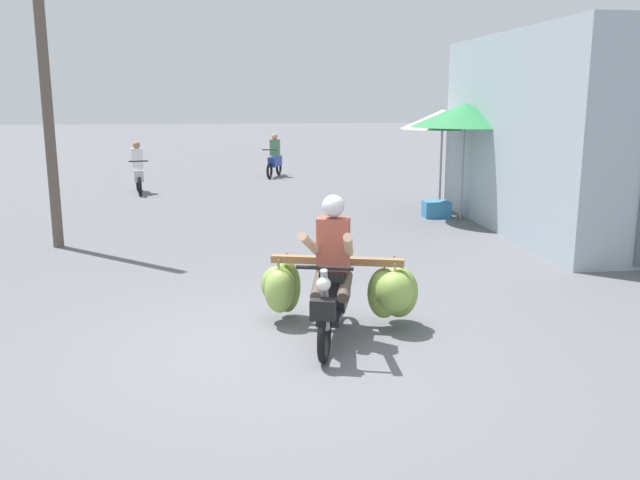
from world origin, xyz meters
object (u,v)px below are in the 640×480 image
at_px(motorbike_distant_ahead_left, 275,159).
at_px(utility_pole, 43,50).
at_px(market_umbrella_near_shop, 465,115).
at_px(market_umbrella_further_along, 443,119).
at_px(motorbike_distant_ahead_right, 138,172).
at_px(produce_crate, 436,209).
at_px(motorbike_main_loaded, 345,286).

distance_m(motorbike_distant_ahead_left, utility_pole, 11.31).
relative_size(motorbike_distant_ahead_left, market_umbrella_near_shop, 0.63).
bearing_deg(utility_pole, market_umbrella_further_along, 23.29).
bearing_deg(motorbike_distant_ahead_right, produce_crate, -34.01).
bearing_deg(market_umbrella_near_shop, motorbike_main_loaded, -118.79).
relative_size(motorbike_distant_ahead_left, produce_crate, 2.78).
relative_size(market_umbrella_near_shop, market_umbrella_further_along, 1.08).
bearing_deg(motorbike_distant_ahead_right, market_umbrella_further_along, -23.52).
bearing_deg(motorbike_main_loaded, market_umbrella_near_shop, 61.21).
bearing_deg(motorbike_distant_ahead_right, utility_pole, -94.25).
xyz_separation_m(motorbike_main_loaded, motorbike_distant_ahead_right, (-3.79, 11.52, 0.06)).
bearing_deg(motorbike_distant_ahead_right, motorbike_distant_ahead_left, 40.61).
xyz_separation_m(motorbike_main_loaded, market_umbrella_further_along, (3.67, 8.27, 1.55)).
relative_size(motorbike_distant_ahead_right, produce_crate, 2.87).
bearing_deg(motorbike_main_loaded, market_umbrella_further_along, 66.07).
relative_size(motorbike_main_loaded, market_umbrella_further_along, 0.83).
relative_size(market_umbrella_further_along, produce_crate, 4.08).
bearing_deg(market_umbrella_further_along, utility_pole, -156.71).
distance_m(motorbike_main_loaded, market_umbrella_further_along, 9.18).
bearing_deg(motorbike_distant_ahead_left, produce_crate, -69.44).
xyz_separation_m(motorbike_distant_ahead_right, utility_pole, (-0.50, -6.67, 2.76)).
xyz_separation_m(motorbike_distant_ahead_left, market_umbrella_further_along, (3.54, -6.61, 1.49)).
xyz_separation_m(motorbike_main_loaded, utility_pole, (-4.29, 4.85, 2.82)).
height_order(motorbike_distant_ahead_left, market_umbrella_near_shop, market_umbrella_near_shop).
distance_m(motorbike_main_loaded, utility_pole, 7.06).
bearing_deg(motorbike_distant_ahead_left, market_umbrella_further_along, -61.85).
bearing_deg(motorbike_distant_ahead_left, motorbike_main_loaded, -90.52).
height_order(produce_crate, utility_pole, utility_pole).
relative_size(motorbike_distant_ahead_left, motorbike_distant_ahead_right, 0.97).
xyz_separation_m(motorbike_main_loaded, motorbike_distant_ahead_left, (0.13, 14.89, 0.06)).
bearing_deg(utility_pole, motorbike_distant_ahead_right, 85.75).
relative_size(motorbike_main_loaded, market_umbrella_near_shop, 0.77).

